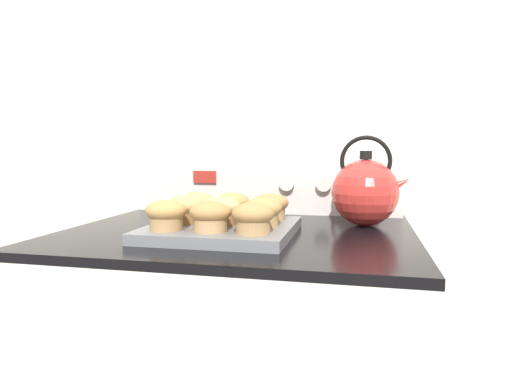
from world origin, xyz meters
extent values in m
cube|color=silver|center=(0.00, 0.66, 1.20)|extent=(8.00, 0.05, 2.40)
cube|color=black|center=(0.00, 0.33, 0.93)|extent=(0.75, 0.62, 0.02)
cube|color=white|center=(0.00, 0.61, 1.03)|extent=(0.74, 0.05, 0.17)
cube|color=#B72D23|center=(-0.17, 0.58, 1.04)|extent=(0.07, 0.01, 0.03)
cylinder|color=white|center=(0.07, 0.57, 1.03)|extent=(0.04, 0.02, 0.04)
cylinder|color=white|center=(0.17, 0.57, 1.03)|extent=(0.04, 0.02, 0.04)
cylinder|color=white|center=(0.27, 0.57, 1.03)|extent=(0.04, 0.02, 0.04)
cube|color=slate|center=(-0.02, 0.26, 0.95)|extent=(0.29, 0.29, 0.02)
cylinder|color=tan|center=(-0.10, 0.18, 0.98)|extent=(0.06, 0.06, 0.03)
ellipsoid|color=tan|center=(-0.10, 0.18, 1.00)|extent=(0.08, 0.08, 0.04)
cylinder|color=tan|center=(-0.02, 0.18, 0.98)|extent=(0.06, 0.06, 0.03)
ellipsoid|color=#B2844C|center=(-0.02, 0.18, 1.00)|extent=(0.08, 0.08, 0.04)
cylinder|color=tan|center=(0.07, 0.17, 0.98)|extent=(0.06, 0.06, 0.03)
ellipsoid|color=#B2844C|center=(0.07, 0.17, 1.00)|extent=(0.08, 0.08, 0.04)
cylinder|color=olive|center=(-0.10, 0.26, 0.98)|extent=(0.06, 0.06, 0.03)
ellipsoid|color=tan|center=(-0.10, 0.26, 1.00)|extent=(0.08, 0.08, 0.04)
cylinder|color=olive|center=(-0.02, 0.26, 0.98)|extent=(0.06, 0.06, 0.03)
ellipsoid|color=tan|center=(-0.02, 0.26, 1.00)|extent=(0.08, 0.08, 0.04)
cylinder|color=tan|center=(0.07, 0.26, 0.98)|extent=(0.06, 0.06, 0.03)
ellipsoid|color=tan|center=(0.07, 0.26, 1.00)|extent=(0.08, 0.08, 0.04)
cylinder|color=tan|center=(-0.10, 0.34, 0.98)|extent=(0.06, 0.06, 0.03)
ellipsoid|color=tan|center=(-0.10, 0.34, 1.00)|extent=(0.08, 0.08, 0.04)
cylinder|color=olive|center=(-0.02, 0.35, 0.98)|extent=(0.06, 0.06, 0.03)
ellipsoid|color=tan|center=(-0.02, 0.35, 1.00)|extent=(0.08, 0.08, 0.04)
cylinder|color=tan|center=(0.07, 0.35, 0.98)|extent=(0.06, 0.06, 0.03)
ellipsoid|color=#B2844C|center=(0.07, 0.35, 1.00)|extent=(0.08, 0.08, 0.04)
sphere|color=red|center=(0.27, 0.45, 1.02)|extent=(0.15, 0.15, 0.15)
cylinder|color=black|center=(0.27, 0.45, 1.10)|extent=(0.03, 0.03, 0.02)
cone|color=red|center=(0.34, 0.44, 1.04)|extent=(0.07, 0.04, 0.06)
torus|color=black|center=(0.27, 0.45, 1.09)|extent=(0.12, 0.01, 0.12)
camera|label=1|loc=(0.26, -0.64, 1.12)|focal=32.00mm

